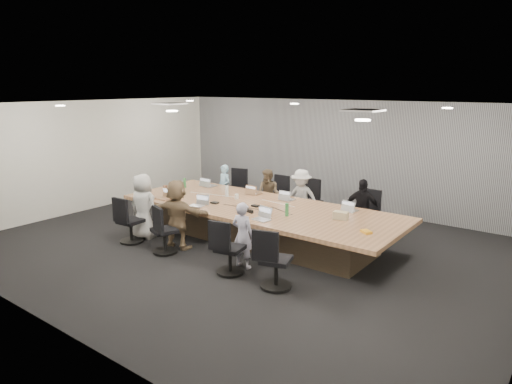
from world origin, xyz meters
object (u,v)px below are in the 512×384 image
Objects in this scene: chair_2 at (309,205)px; mug_brown at (165,188)px; chair_1 at (277,200)px; laptop_1 at (255,193)px; bottle_green_right at (287,210)px; laptop_3 at (350,210)px; laptop_6 at (261,220)px; person_5 at (177,214)px; laptop_4 at (163,199)px; bottle_green_left at (185,183)px; person_2 at (301,198)px; stapler at (250,211)px; canvas_bag at (341,215)px; person_6 at (243,235)px; conference_table at (259,221)px; person_4 at (143,206)px; chair_5 at (165,234)px; chair_0 at (233,192)px; chair_4 at (131,225)px; laptop_2 at (288,199)px; laptop_0 at (210,186)px; bottle_clear at (227,191)px; laptop_5 at (197,206)px; person_1 at (269,195)px; chair_6 at (230,253)px; chair_3 at (368,218)px; person_0 at (224,188)px; person_3 at (361,209)px; snack_packet at (366,232)px.

mug_brown is (-2.85, -1.86, 0.37)m from chair_2.
chair_1 is at bearing 8.86° from chair_2.
laptop_1 is 1.19× the size of bottle_green_right.
laptop_6 is (-1.02, -1.60, 0.00)m from laptop_3.
person_5 is 2.16m from bottle_green_right.
laptop_4 is (-1.30, -1.60, 0.00)m from laptop_1.
person_2 is at bearing 21.94° from bottle_green_left.
bottle_green_right is at bearing 34.34° from stapler.
chair_2 is at bearing 108.83° from bottle_green_right.
canvas_bag is (2.50, -1.57, 0.41)m from chair_1.
chair_1 is 2.84m from laptop_4.
person_2 is 4.03× the size of laptop_4.
person_6 is (1.36, -3.05, 0.20)m from chair_1.
conference_table is 1.39m from person_2.
chair_1 is 2.69× the size of laptop_1.
person_4 reaches higher than person_6.
chair_0 is at bearing 127.88° from chair_5.
person_2 is (2.31, -0.35, 0.24)m from chair_0.
mug_brown is (-2.65, -0.16, 0.39)m from conference_table.
chair_4 is 3.36m from laptop_2.
laptop_0 is 2.15m from person_4.
person_5 is 1.57m from bottle_clear.
laptop_0 is at bearing 76.87° from chair_0.
bottle_clear is (-0.05, 1.91, 0.49)m from chair_5.
laptop_6 is at bearing -30.86° from bottle_clear.
laptop_0 is 1.95m from laptop_5.
conference_table is 2.44m from person_4.
person_1 reaches higher than chair_4.
chair_6 is at bearing -48.44° from bottle_clear.
person_0 reaches higher than chair_3.
chair_0 is 3.58m from chair_5.
laptop_1 is 2.44m from person_3.
chair_4 is at bearing -122.29° from person_1.
chair_1 is 2.38m from chair_3.
chair_3 is 4.32m from chair_5.
laptop_1 is 2.06m from laptop_4.
bottle_clear is (0.96, 1.56, 0.17)m from person_4.
chair_6 is 3.23m from person_3.
chair_1 is 1.06× the size of chair_6.
conference_table reaches higher than chair_3.
laptop_0 is 0.29× the size of person_1.
chair_6 is 2.33m from snack_packet.
canvas_bag is (0.12, -1.22, 0.17)m from person_3.
person_6 reaches higher than bottle_clear.
bottle_green_left reaches higher than laptop_6.
chair_2 is at bearing 1.62° from chair_3.
conference_table is at bearing -137.76° from person_5.
laptop_0 is at bearing -41.08° from person_6.
person_4 is (-1.30, -2.15, -0.06)m from laptop_1.
person_3 is 6.86× the size of snack_packet.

